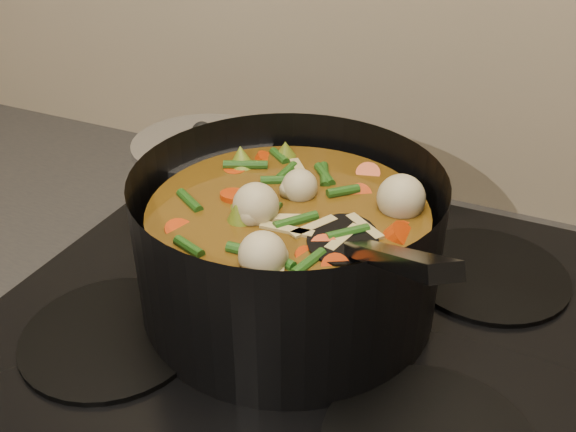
% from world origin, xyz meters
% --- Properties ---
extents(stovetop, '(0.62, 0.54, 0.03)m').
position_xyz_m(stovetop, '(0.00, 1.93, 0.92)').
color(stovetop, black).
rests_on(stovetop, counter).
extents(stockpot, '(0.40, 0.40, 0.23)m').
position_xyz_m(stockpot, '(-0.03, 1.92, 1.00)').
color(stockpot, black).
rests_on(stockpot, stovetop).
extents(saucepan, '(0.17, 0.17, 0.14)m').
position_xyz_m(saucepan, '(-0.18, 2.03, 0.99)').
color(saucepan, silver).
rests_on(saucepan, stovetop).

